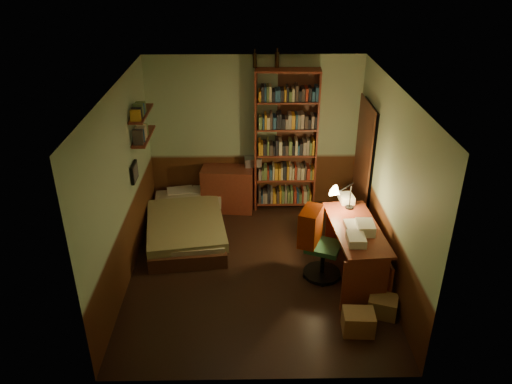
{
  "coord_description": "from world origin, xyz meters",
  "views": [
    {
      "loc": [
        -0.11,
        -5.83,
        4.22
      ],
      "look_at": [
        0.0,
        0.25,
        1.1
      ],
      "focal_mm": 35.0,
      "sensor_mm": 36.0,
      "label": 1
    }
  ],
  "objects_px": {
    "desk": "(354,252)",
    "cardboard_box_b": "(383,306)",
    "office_chair": "(324,247)",
    "bookshelf": "(286,142)",
    "bed": "(187,217)",
    "desk_lamp": "(351,188)",
    "cardboard_box_a": "(358,322)",
    "dresser": "(228,189)",
    "mini_stereo": "(253,161)"
  },
  "relations": [
    {
      "from": "desk",
      "to": "cardboard_box_b",
      "type": "bearing_deg",
      "value": -78.32
    },
    {
      "from": "mini_stereo",
      "to": "cardboard_box_b",
      "type": "xyz_separation_m",
      "value": [
        1.59,
        -2.87,
        -0.72
      ]
    },
    {
      "from": "mini_stereo",
      "to": "bookshelf",
      "type": "xyz_separation_m",
      "value": [
        0.55,
        -0.04,
        0.36
      ]
    },
    {
      "from": "dresser",
      "to": "bookshelf",
      "type": "xyz_separation_m",
      "value": [
        0.98,
        0.08,
        0.82
      ]
    },
    {
      "from": "bed",
      "to": "desk_lamp",
      "type": "bearing_deg",
      "value": -20.69
    },
    {
      "from": "desk_lamp",
      "to": "office_chair",
      "type": "distance_m",
      "value": 0.91
    },
    {
      "from": "dresser",
      "to": "desk_lamp",
      "type": "relative_size",
      "value": 1.38
    },
    {
      "from": "cardboard_box_a",
      "to": "office_chair",
      "type": "bearing_deg",
      "value": 104.03
    },
    {
      "from": "bookshelf",
      "to": "desk_lamp",
      "type": "xyz_separation_m",
      "value": [
        0.81,
        -1.5,
        -0.11
      ]
    },
    {
      "from": "dresser",
      "to": "mini_stereo",
      "type": "distance_m",
      "value": 0.64
    },
    {
      "from": "bed",
      "to": "cardboard_box_a",
      "type": "relative_size",
      "value": 5.53
    },
    {
      "from": "dresser",
      "to": "cardboard_box_b",
      "type": "relative_size",
      "value": 2.49
    },
    {
      "from": "bookshelf",
      "to": "dresser",
      "type": "bearing_deg",
      "value": -171.19
    },
    {
      "from": "office_chair",
      "to": "cardboard_box_b",
      "type": "height_order",
      "value": "office_chair"
    },
    {
      "from": "cardboard_box_b",
      "to": "bed",
      "type": "bearing_deg",
      "value": 143.48
    },
    {
      "from": "dresser",
      "to": "mini_stereo",
      "type": "relative_size",
      "value": 3.17
    },
    {
      "from": "office_chair",
      "to": "desk",
      "type": "bearing_deg",
      "value": 21.12
    },
    {
      "from": "bed",
      "to": "dresser",
      "type": "height_order",
      "value": "dresser"
    },
    {
      "from": "bed",
      "to": "cardboard_box_a",
      "type": "xyz_separation_m",
      "value": [
        2.26,
        -2.26,
        -0.16
      ]
    },
    {
      "from": "dresser",
      "to": "office_chair",
      "type": "relative_size",
      "value": 0.91
    },
    {
      "from": "desk_lamp",
      "to": "cardboard_box_b",
      "type": "xyz_separation_m",
      "value": [
        0.23,
        -1.33,
        -0.97
      ]
    },
    {
      "from": "mini_stereo",
      "to": "cardboard_box_a",
      "type": "bearing_deg",
      "value": -75.89
    },
    {
      "from": "mini_stereo",
      "to": "bookshelf",
      "type": "bearing_deg",
      "value": -11.01
    },
    {
      "from": "cardboard_box_a",
      "to": "cardboard_box_b",
      "type": "height_order",
      "value": "cardboard_box_a"
    },
    {
      "from": "office_chair",
      "to": "cardboard_box_b",
      "type": "xyz_separation_m",
      "value": [
        0.65,
        -0.81,
        -0.35
      ]
    },
    {
      "from": "bookshelf",
      "to": "cardboard_box_a",
      "type": "height_order",
      "value": "bookshelf"
    },
    {
      "from": "office_chair",
      "to": "bookshelf",
      "type": "bearing_deg",
      "value": 123.42
    },
    {
      "from": "bed",
      "to": "bookshelf",
      "type": "bearing_deg",
      "value": 22.5
    },
    {
      "from": "mini_stereo",
      "to": "cardboard_box_b",
      "type": "distance_m",
      "value": 3.36
    },
    {
      "from": "desk_lamp",
      "to": "cardboard_box_a",
      "type": "bearing_deg",
      "value": -92.09
    },
    {
      "from": "mini_stereo",
      "to": "desk_lamp",
      "type": "height_order",
      "value": "desk_lamp"
    },
    {
      "from": "desk_lamp",
      "to": "cardboard_box_b",
      "type": "height_order",
      "value": "desk_lamp"
    },
    {
      "from": "dresser",
      "to": "mini_stereo",
      "type": "xyz_separation_m",
      "value": [
        0.43,
        0.13,
        0.46
      ]
    },
    {
      "from": "mini_stereo",
      "to": "desk",
      "type": "xyz_separation_m",
      "value": [
        1.35,
        -2.07,
        -0.45
      ]
    },
    {
      "from": "bed",
      "to": "desk",
      "type": "xyz_separation_m",
      "value": [
        2.4,
        -1.15,
        0.09
      ]
    },
    {
      "from": "cardboard_box_b",
      "to": "dresser",
      "type": "bearing_deg",
      "value": 126.29
    },
    {
      "from": "office_chair",
      "to": "cardboard_box_b",
      "type": "distance_m",
      "value": 1.1
    },
    {
      "from": "bed",
      "to": "desk_lamp",
      "type": "distance_m",
      "value": 2.61
    },
    {
      "from": "bed",
      "to": "mini_stereo",
      "type": "height_order",
      "value": "mini_stereo"
    },
    {
      "from": "bed",
      "to": "cardboard_box_b",
      "type": "distance_m",
      "value": 3.28
    },
    {
      "from": "desk",
      "to": "desk_lamp",
      "type": "bearing_deg",
      "value": 85.28
    },
    {
      "from": "desk",
      "to": "cardboard_box_a",
      "type": "xyz_separation_m",
      "value": [
        -0.14,
        -1.11,
        -0.25
      ]
    },
    {
      "from": "bed",
      "to": "mini_stereo",
      "type": "relative_size",
      "value": 7.51
    },
    {
      "from": "desk_lamp",
      "to": "cardboard_box_a",
      "type": "height_order",
      "value": "desk_lamp"
    },
    {
      "from": "bed",
      "to": "dresser",
      "type": "distance_m",
      "value": 1.01
    },
    {
      "from": "bookshelf",
      "to": "desk_lamp",
      "type": "bearing_deg",
      "value": -57.83
    },
    {
      "from": "bookshelf",
      "to": "desk",
      "type": "distance_m",
      "value": 2.33
    },
    {
      "from": "desk_lamp",
      "to": "office_chair",
      "type": "xyz_separation_m",
      "value": [
        -0.42,
        -0.52,
        -0.62
      ]
    },
    {
      "from": "bed",
      "to": "cardboard_box_b",
      "type": "height_order",
      "value": "bed"
    },
    {
      "from": "bed",
      "to": "dresser",
      "type": "relative_size",
      "value": 2.37
    }
  ]
}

